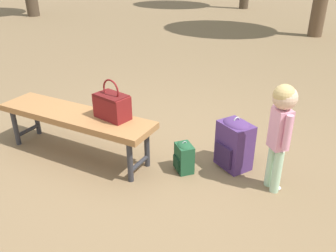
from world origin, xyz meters
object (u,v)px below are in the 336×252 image
park_bench (75,118)px  backpack_small (184,156)px  child_standing (281,122)px  backpack_large (235,142)px  handbag (112,105)px

park_bench → backpack_small: size_ratio=5.29×
child_standing → backpack_small: bearing=-173.8°
park_bench → child_standing: child_standing is taller
child_standing → backpack_small: (-0.77, -0.08, -0.47)m
park_bench → child_standing: (1.82, 0.28, 0.23)m
backpack_large → backpack_small: (-0.38, -0.27, -0.10)m
backpack_small → handbag: bearing=-169.3°
handbag → backpack_large: 1.16m
backpack_small → backpack_large: bearing=35.6°
park_bench → backpack_small: bearing=10.4°
child_standing → backpack_large: bearing=154.5°
handbag → backpack_large: (1.04, 0.40, -0.32)m
child_standing → park_bench: bearing=-171.4°
child_standing → backpack_small: size_ratio=3.05×
handbag → backpack_small: (0.66, 0.12, -0.42)m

